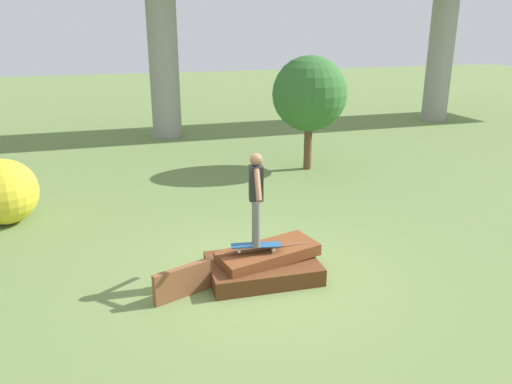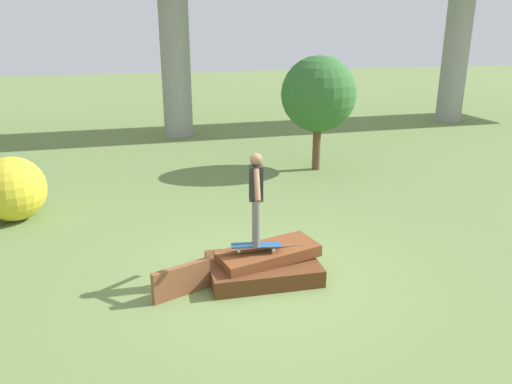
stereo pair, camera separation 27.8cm
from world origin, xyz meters
The scene contains 7 objects.
ground_plane centered at (0.00, 0.00, 0.00)m, with size 80.00×80.00×0.00m, color olive.
scrap_pile centered at (0.03, 0.01, 0.22)m, with size 1.96×1.31×0.53m.
scrap_plank_loose centered at (-1.40, -0.25, 0.25)m, with size 1.00×0.46×0.51m.
skateboard centered at (-0.13, -0.04, 0.61)m, with size 0.86×0.38×0.09m.
skater centered at (-0.13, -0.04, 1.52)m, with size 0.31×1.08×1.56m.
tree_behind_left centered at (3.37, 6.07, 2.22)m, with size 2.16×2.16×3.31m.
bush_yellow_flowering centered at (-4.54, 3.98, 0.71)m, with size 1.42×1.42×1.42m.
Camera 1 is at (-2.37, -7.28, 4.08)m, focal length 35.00 mm.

